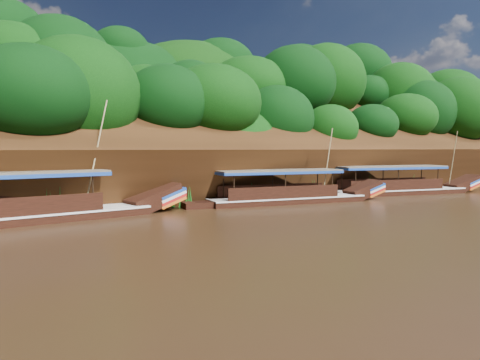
% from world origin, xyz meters
% --- Properties ---
extents(ground, '(160.00, 160.00, 0.00)m').
position_xyz_m(ground, '(0.00, 0.00, 0.00)').
color(ground, black).
rests_on(ground, ground).
extents(riverbank, '(120.00, 30.06, 19.40)m').
position_xyz_m(riverbank, '(-0.01, 22.73, 1.89)').
color(riverbank, black).
rests_on(riverbank, ground).
extents(boat_0, '(14.73, 5.48, 5.72)m').
position_xyz_m(boat_0, '(14.39, 6.56, 0.54)').
color(boat_0, black).
rests_on(boat_0, ground).
extents(boat_1, '(13.66, 4.65, 5.68)m').
position_xyz_m(boat_1, '(2.72, 7.03, 0.53)').
color(boat_1, black).
rests_on(boat_1, ground).
extents(boat_2, '(16.98, 3.54, 7.03)m').
position_xyz_m(boat_2, '(-14.44, 8.21, 0.60)').
color(boat_2, black).
rests_on(boat_2, ground).
extents(reeds, '(49.88, 1.86, 2.02)m').
position_xyz_m(reeds, '(-4.37, 9.48, 0.88)').
color(reeds, '#1B6719').
rests_on(reeds, ground).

